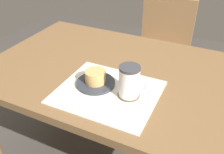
% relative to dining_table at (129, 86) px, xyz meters
% --- Properties ---
extents(dining_table, '(1.35, 0.80, 0.72)m').
position_rel_dining_table_xyz_m(dining_table, '(0.00, 0.00, 0.00)').
color(dining_table, brown).
rests_on(dining_table, ground_plane).
extents(wooden_chair, '(0.43, 0.43, 0.83)m').
position_rel_dining_table_xyz_m(wooden_chair, '(-0.05, 0.77, -0.18)').
color(wooden_chair, '#997047').
rests_on(wooden_chair, ground_plane).
extents(placemat, '(0.40, 0.34, 0.00)m').
position_rel_dining_table_xyz_m(placemat, '(-0.02, -0.18, 0.07)').
color(placemat, silver).
rests_on(placemat, dining_table).
extents(pastry_plate, '(0.16, 0.16, 0.01)m').
position_rel_dining_table_xyz_m(pastry_plate, '(-0.09, -0.15, 0.08)').
color(pastry_plate, '#333842').
rests_on(pastry_plate, placemat).
extents(pastry, '(0.08, 0.08, 0.05)m').
position_rel_dining_table_xyz_m(pastry, '(-0.09, -0.15, 0.11)').
color(pastry, '#E0A860').
rests_on(pastry, pastry_plate).
extents(coffee_coaster, '(0.09, 0.09, 0.00)m').
position_rel_dining_table_xyz_m(coffee_coaster, '(0.06, -0.16, 0.08)').
color(coffee_coaster, brown).
rests_on(coffee_coaster, placemat).
extents(coffee_mug, '(0.11, 0.08, 0.13)m').
position_rel_dining_table_xyz_m(coffee_mug, '(0.06, -0.16, 0.14)').
color(coffee_mug, white).
rests_on(coffee_mug, coffee_coaster).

